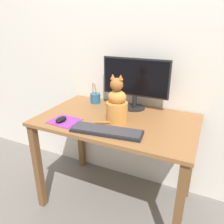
% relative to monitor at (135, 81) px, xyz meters
% --- Properties ---
extents(ground_plane, '(12.00, 12.00, 0.00)m').
position_rel_monitor_xyz_m(ground_plane, '(-0.04, -0.25, -0.97)').
color(ground_plane, slate).
extents(wall_back, '(7.00, 0.04, 2.50)m').
position_rel_monitor_xyz_m(wall_back, '(-0.04, 0.13, 0.28)').
color(wall_back, silver).
rests_on(wall_back, ground_plane).
extents(desk, '(1.12, 0.68, 0.75)m').
position_rel_monitor_xyz_m(desk, '(-0.04, -0.25, -0.34)').
color(desk, brown).
rests_on(desk, ground_plane).
extents(monitor, '(0.53, 0.17, 0.40)m').
position_rel_monitor_xyz_m(monitor, '(0.00, 0.00, 0.00)').
color(monitor, black).
rests_on(monitor, desk).
extents(keyboard, '(0.47, 0.19, 0.02)m').
position_rel_monitor_xyz_m(keyboard, '(-0.01, -0.47, -0.21)').
color(keyboard, black).
rests_on(keyboard, desk).
extents(mousepad_left, '(0.21, 0.19, 0.00)m').
position_rel_monitor_xyz_m(mousepad_left, '(-0.35, -0.44, -0.22)').
color(mousepad_left, purple).
rests_on(mousepad_left, desk).
extents(computer_mouse_left, '(0.06, 0.10, 0.03)m').
position_rel_monitor_xyz_m(computer_mouse_left, '(-0.37, -0.46, -0.21)').
color(computer_mouse_left, black).
rests_on(computer_mouse_left, mousepad_left).
extents(cat, '(0.20, 0.19, 0.33)m').
position_rel_monitor_xyz_m(cat, '(-0.03, -0.29, -0.10)').
color(cat, '#D6893D').
rests_on(cat, desk).
extents(pen_cup, '(0.09, 0.09, 0.17)m').
position_rel_monitor_xyz_m(pen_cup, '(-0.35, -0.01, -0.18)').
color(pen_cup, '#286089').
rests_on(pen_cup, desk).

